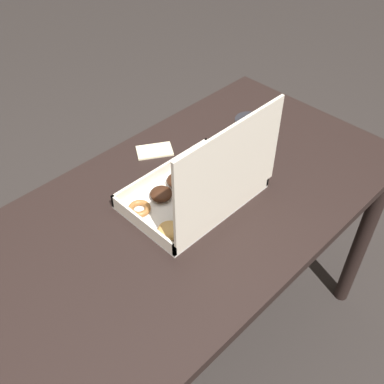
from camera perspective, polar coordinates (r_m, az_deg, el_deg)
ground_plane at (r=1.86m, az=0.08°, el=-18.20°), size 8.00×8.00×0.00m
dining_table at (r=1.33m, az=0.11°, el=-4.51°), size 1.28×0.70×0.76m
donut_box at (r=1.20m, az=1.23°, el=0.65°), size 0.37×0.25×0.30m
coffee_mug at (r=1.42m, az=7.14°, el=7.57°), size 0.09×0.09×0.10m
paper_napkin at (r=1.42m, az=-4.78°, el=5.24°), size 0.13×0.12×0.01m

